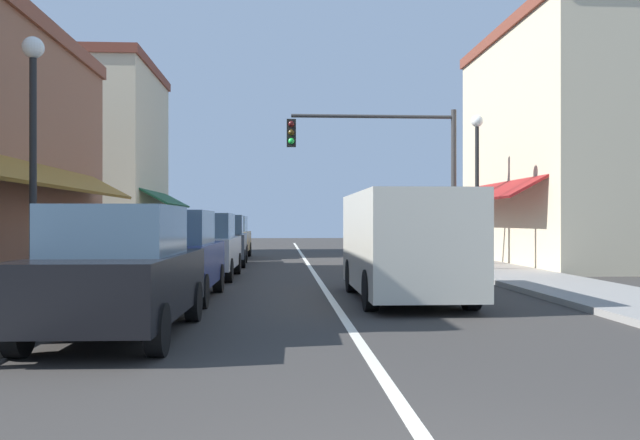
{
  "coord_description": "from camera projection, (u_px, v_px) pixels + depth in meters",
  "views": [
    {
      "loc": [
        -1.03,
        -3.25,
        1.56
      ],
      "look_at": [
        -0.04,
        13.11,
        1.59
      ],
      "focal_mm": 37.68,
      "sensor_mm": 36.0,
      "label": 1
    }
  ],
  "objects": [
    {
      "name": "ground_plane",
      "position": [
        312.0,
        270.0,
        21.27
      ],
      "size": [
        80.0,
        80.0,
        0.0
      ],
      "primitive_type": "plane",
      "color": "#33302D"
    },
    {
      "name": "sidewalk_left",
      "position": [
        136.0,
        269.0,
        20.94
      ],
      "size": [
        2.6,
        56.0,
        0.12
      ],
      "primitive_type": "cube",
      "color": "gray",
      "rests_on": "ground"
    },
    {
      "name": "sidewalk_right",
      "position": [
        482.0,
        268.0,
        21.6
      ],
      "size": [
        2.6,
        56.0,
        0.12
      ],
      "primitive_type": "cube",
      "color": "gray",
      "rests_on": "ground"
    },
    {
      "name": "lane_center_stripe",
      "position": [
        312.0,
        270.0,
        21.27
      ],
      "size": [
        0.14,
        52.0,
        0.01
      ],
      "primitive_type": "cube",
      "color": "silver",
      "rests_on": "ground"
    },
    {
      "name": "storefront_right_block",
      "position": [
        559.0,
        146.0,
        23.81
      ],
      "size": [
        5.51,
        10.2,
        8.47
      ],
      "color": "beige",
      "rests_on": "ground"
    },
    {
      "name": "storefront_far_left",
      "position": [
        94.0,
        160.0,
        30.69
      ],
      "size": [
        6.75,
        8.2,
        8.7
      ],
      "color": "beige",
      "rests_on": "ground"
    },
    {
      "name": "parked_car_nearest_left",
      "position": [
        119.0,
        272.0,
        9.01
      ],
      "size": [
        1.86,
        4.14,
        1.77
      ],
      "rotation": [
        0.0,
        0.0,
        -0.02
      ],
      "color": "black",
      "rests_on": "ground"
    },
    {
      "name": "parked_car_second_left",
      "position": [
        171.0,
        256.0,
        13.24
      ],
      "size": [
        1.84,
        4.13,
        1.77
      ],
      "rotation": [
        0.0,
        0.0,
        -0.02
      ],
      "color": "navy",
      "rests_on": "ground"
    },
    {
      "name": "parked_car_third_left",
      "position": [
        204.0,
        246.0,
        18.27
      ],
      "size": [
        1.83,
        4.13,
        1.77
      ],
      "rotation": [
        0.0,
        0.0,
        -0.02
      ],
      "color": "#B7BABF",
      "rests_on": "ground"
    },
    {
      "name": "parked_car_far_left",
      "position": [
        221.0,
        240.0,
        23.57
      ],
      "size": [
        1.87,
        4.15,
        1.77
      ],
      "rotation": [
        0.0,
        0.0,
        0.03
      ],
      "color": "#4C5156",
      "rests_on": "ground"
    },
    {
      "name": "parked_car_distant_left",
      "position": [
        228.0,
        237.0,
        28.13
      ],
      "size": [
        1.82,
        4.12,
        1.77
      ],
      "rotation": [
        0.0,
        0.0,
        -0.01
      ],
      "color": "brown",
      "rests_on": "ground"
    },
    {
      "name": "van_in_lane",
      "position": [
        404.0,
        242.0,
        13.25
      ],
      "size": [
        2.02,
        5.19,
        2.12
      ],
      "rotation": [
        0.0,
        0.0,
        -0.0
      ],
      "color": "beige",
      "rests_on": "ground"
    },
    {
      "name": "traffic_signal_mast_arm",
      "position": [
        393.0,
        158.0,
        22.29
      ],
      "size": [
        5.69,
        0.5,
        5.29
      ],
      "color": "#333333",
      "rests_on": "ground"
    },
    {
      "name": "street_lamp_left_near",
      "position": [
        33.0,
        126.0,
        11.19
      ],
      "size": [
        0.36,
        0.36,
        4.64
      ],
      "color": "black",
      "rests_on": "ground"
    },
    {
      "name": "street_lamp_right_mid",
      "position": [
        477.0,
        166.0,
        20.12
      ],
      "size": [
        0.36,
        0.36,
        4.75
      ],
      "color": "black",
      "rests_on": "ground"
    }
  ]
}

